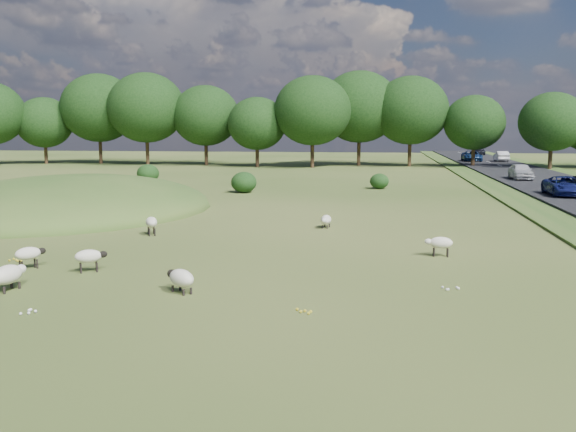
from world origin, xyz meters
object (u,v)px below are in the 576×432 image
object	(u,v)px
sheep_2	(326,220)
car_4	(472,156)
sheep_4	(181,278)
sheep_5	(151,222)
car_5	(501,156)
car_1	(478,151)
sheep_6	(89,256)
car_0	(565,186)
sheep_1	(29,254)
sheep_0	(8,274)
sheep_3	(440,243)
car_3	(521,171)

from	to	relation	value
sheep_2	car_4	xyz separation A→B (m)	(14.74, 58.73, 0.55)
sheep_4	sheep_5	world-z (taller)	sheep_5
sheep_5	car_4	distance (m)	65.72
sheep_2	car_5	distance (m)	61.48
sheep_4	car_1	size ratio (longest dim) A/B	0.26
sheep_5	sheep_6	world-z (taller)	sheep_5
sheep_2	car_0	size ratio (longest dim) A/B	0.24
car_0	car_1	bearing A→B (deg)	86.62
sheep_4	car_0	world-z (taller)	car_0
sheep_2	sheep_6	world-z (taller)	sheep_6
sheep_1	car_4	size ratio (longest dim) A/B	0.20
sheep_0	sheep_1	size ratio (longest dim) A/B	1.36
car_1	sheep_5	bearing A→B (deg)	72.36
sheep_1	sheep_5	world-z (taller)	sheep_5
sheep_2	sheep_6	size ratio (longest dim) A/B	1.03
sheep_0	sheep_5	xyz separation A→B (m)	(0.73, 10.02, 0.09)
sheep_5	car_1	world-z (taller)	car_1
sheep_3	sheep_4	world-z (taller)	sheep_3
car_5	sheep_3	bearing A→B (deg)	78.01
sheep_2	sheep_4	xyz separation A→B (m)	(-3.16, -12.65, 0.05)
car_4	sheep_2	bearing A→B (deg)	-104.09
sheep_3	car_0	xyz separation A→B (m)	(9.97, 20.76, 0.37)
sheep_2	car_3	bearing A→B (deg)	159.65
sheep_0	sheep_4	world-z (taller)	sheep_0
sheep_4	sheep_3	bearing A→B (deg)	-100.43
car_1	car_3	world-z (taller)	car_3
sheep_5	sheep_6	bearing A→B (deg)	159.43
car_3	car_4	distance (m)	30.55
sheep_3	car_0	world-z (taller)	car_0
car_0	car_5	distance (m)	44.22
sheep_0	car_3	size ratio (longest dim) A/B	0.33
car_0	car_4	distance (m)	44.17
car_4	sheep_3	bearing A→B (deg)	-98.73
sheep_0	sheep_6	xyz separation A→B (m)	(1.28, 2.64, 0.05)
sheep_3	sheep_5	size ratio (longest dim) A/B	0.87
car_4	car_1	bearing A→B (deg)	79.33
sheep_1	car_4	xyz separation A→B (m)	(23.97, 69.05, 0.42)
sheep_1	sheep_0	bearing A→B (deg)	-121.27
sheep_1	car_5	world-z (taller)	car_5
sheep_2	sheep_1	bearing A→B (deg)	-34.55
car_4	car_0	bearing A→B (deg)	-90.00
sheep_5	car_5	bearing A→B (deg)	-47.78
sheep_5	car_3	bearing A→B (deg)	-60.33
sheep_4	sheep_5	size ratio (longest dim) A/B	0.99
sheep_3	car_3	bearing A→B (deg)	-105.96
sheep_4	car_4	size ratio (longest dim) A/B	0.23
sheep_0	sheep_5	size ratio (longest dim) A/B	1.17
sheep_1	sheep_3	distance (m)	14.59
car_1	sheep_6	bearing A→B (deg)	74.06
car_3	sheep_2	bearing A→B (deg)	-117.61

